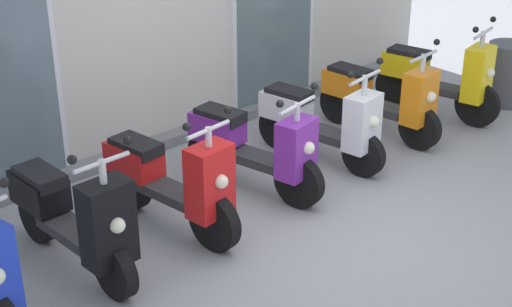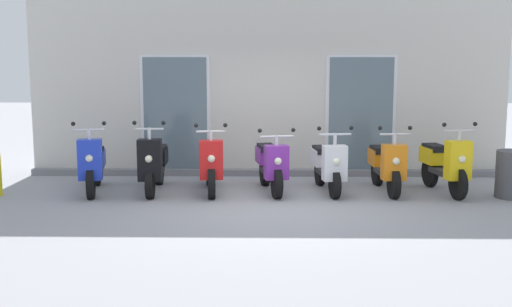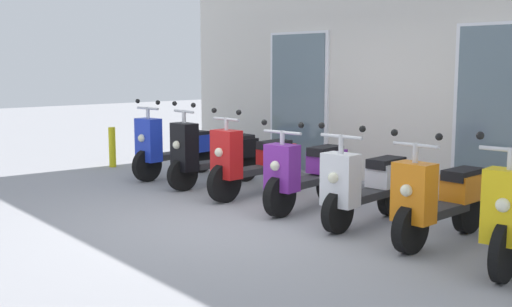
% 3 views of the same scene
% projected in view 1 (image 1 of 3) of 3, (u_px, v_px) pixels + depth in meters
% --- Properties ---
extents(ground_plane, '(40.00, 40.00, 0.00)m').
position_uv_depth(ground_plane, '(328.00, 232.00, 6.68)').
color(ground_plane, '#939399').
extents(scooter_black, '(0.53, 1.62, 1.27)m').
position_uv_depth(scooter_black, '(74.00, 217.00, 5.96)').
color(scooter_black, black).
rests_on(scooter_black, ground_plane).
extents(scooter_red, '(0.56, 1.62, 1.23)m').
position_uv_depth(scooter_red, '(171.00, 180.00, 6.54)').
color(scooter_red, black).
rests_on(scooter_red, ground_plane).
extents(scooter_purple, '(0.68, 1.58, 1.15)m').
position_uv_depth(scooter_purple, '(254.00, 147.00, 7.20)').
color(scooter_purple, black).
rests_on(scooter_purple, ground_plane).
extents(scooter_white, '(0.62, 1.56, 1.18)m').
position_uv_depth(scooter_white, '(322.00, 121.00, 7.80)').
color(scooter_white, black).
rests_on(scooter_white, ground_plane).
extents(scooter_orange, '(0.56, 1.59, 1.19)m').
position_uv_depth(scooter_orange, '(381.00, 98.00, 8.43)').
color(scooter_orange, black).
rests_on(scooter_orange, ground_plane).
extents(scooter_yellow, '(0.67, 1.57, 1.26)m').
position_uv_depth(scooter_yellow, '(440.00, 76.00, 8.91)').
color(scooter_yellow, black).
rests_on(scooter_yellow, ground_plane).
extents(trash_bin, '(0.53, 0.53, 0.78)m').
position_uv_depth(trash_bin, '(507.00, 74.00, 9.39)').
color(trash_bin, '#4C4C51').
rests_on(trash_bin, ground_plane).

